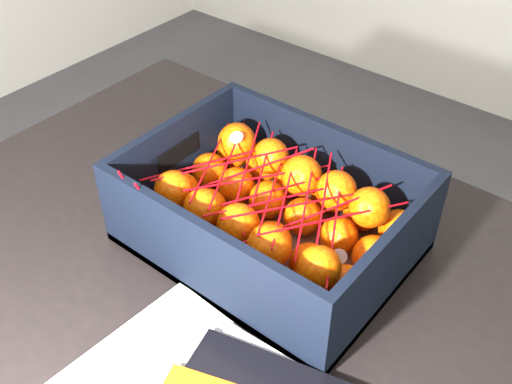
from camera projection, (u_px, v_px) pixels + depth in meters
The scene contains 4 objects.
table at pixel (277, 372), 0.79m from camera, with size 1.20×0.80×0.75m.
produce_crate at pixel (270, 220), 0.81m from camera, with size 0.36×0.27×0.13m.
clementine_heap at pixel (271, 214), 0.80m from camera, with size 0.34×0.25×0.10m.
mesh_net at pixel (264, 188), 0.77m from camera, with size 0.30×0.24×0.09m.
Camera 1 is at (0.51, -0.51, 1.34)m, focal length 42.43 mm.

